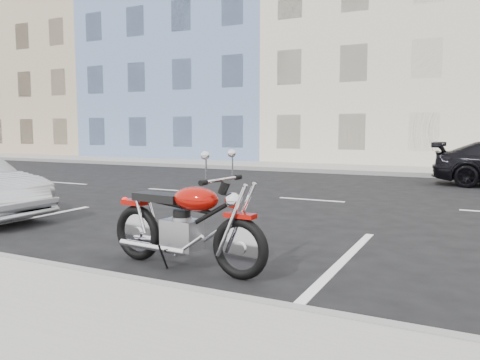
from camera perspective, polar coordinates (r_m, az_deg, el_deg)
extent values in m
plane|color=black|center=(10.85, 18.82, -3.00)|extent=(120.00, 120.00, 0.00)
cube|color=gray|center=(20.43, 8.23, 1.56)|extent=(80.00, 3.40, 0.15)
cube|color=gray|center=(18.83, 6.59, 1.22)|extent=(80.00, 0.12, 0.16)
cube|color=tan|center=(38.68, -19.22, 12.15)|extent=(12.00, 12.00, 12.00)
cube|color=#637BA6|center=(31.41, -3.25, 14.90)|extent=(12.00, 12.00, 13.00)
cube|color=beige|center=(27.46, 19.79, 14.27)|extent=(12.00, 12.00, 11.50)
torus|color=black|center=(4.85, 8.08, -9.62)|extent=(0.71, 0.17, 0.70)
torus|color=black|center=(5.61, -6.48, -7.46)|extent=(0.71, 0.17, 0.70)
cube|color=#940B05|center=(4.77, 8.15, -5.36)|extent=(0.37, 0.17, 0.05)
cube|color=#940B05|center=(5.56, -6.87, -3.50)|extent=(0.33, 0.19, 0.06)
cube|color=gray|center=(5.20, -0.19, -7.79)|extent=(0.47, 0.35, 0.36)
ellipsoid|color=#940B05|center=(5.00, 1.86, -3.17)|extent=(0.61, 0.41, 0.28)
cube|color=black|center=(5.30, -3.39, -2.89)|extent=(0.67, 0.33, 0.09)
cylinder|color=silver|center=(4.81, 5.57, -0.67)|extent=(0.10, 0.74, 0.04)
sphere|color=silver|center=(4.78, 7.13, -3.40)|extent=(0.18, 0.18, 0.18)
cylinder|color=silver|center=(5.31, -4.27, -9.39)|extent=(1.00, 0.17, 0.08)
cylinder|color=silver|center=(5.54, -2.48, -8.71)|extent=(1.00, 0.17, 0.08)
cylinder|color=silver|center=(4.80, 7.56, -5.92)|extent=(0.41, 0.08, 0.83)
cylinder|color=black|center=(5.04, 2.05, -6.14)|extent=(0.85, 0.12, 0.52)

